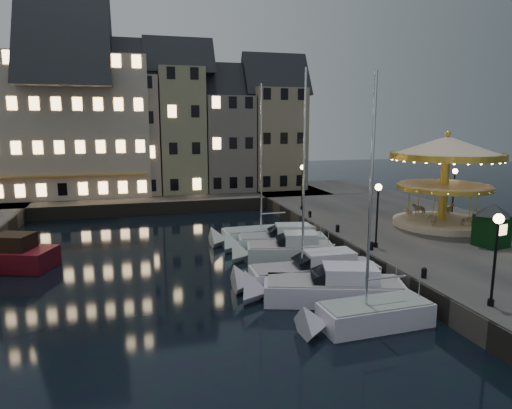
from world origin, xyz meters
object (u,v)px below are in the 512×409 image
object	(u,v)px
streetlamp_b	(378,206)
streetlamp_d	(454,186)
bollard_b	(371,245)
carousel	(446,164)
bollard_a	(424,272)
motorboat_f	(263,236)
motorboat_c	(308,274)
bollard_c	(338,228)
streetlamp_c	(302,181)
streetlamp_a	(496,247)
motorboat_a	(364,317)
motorboat_e	(276,242)
bollard_d	(310,214)
motorboat_d	(284,251)
motorboat_b	(325,289)
ticket_kiosk	(493,218)

from	to	relation	value
streetlamp_b	streetlamp_d	bearing A→B (deg)	31.78
bollard_b	carousel	distance (m)	11.00
bollard_a	streetlamp_d	bearing A→B (deg)	47.53
streetlamp_b	motorboat_f	size ratio (longest dim) A/B	0.37
streetlamp_b	motorboat_c	distance (m)	6.81
carousel	bollard_c	bearing A→B (deg)	178.46
streetlamp_d	bollard_c	bearing A→B (deg)	-168.14
streetlamp_c	streetlamp_d	world-z (taller)	same
streetlamp_a	bollard_b	size ratio (longest dim) A/B	7.32
motorboat_a	motorboat_e	size ratio (longest dim) A/B	1.39
bollard_d	motorboat_c	distance (m)	13.10
motorboat_d	motorboat_e	distance (m)	2.52
streetlamp_b	streetlamp_c	distance (m)	13.50
motorboat_d	carousel	bearing A→B (deg)	6.25
motorboat_d	motorboat_f	world-z (taller)	motorboat_f
streetlamp_c	motorboat_d	xyz separation A→B (m)	(-5.36, -10.72, -3.38)
streetlamp_c	motorboat_d	distance (m)	12.46
motorboat_d	motorboat_e	bearing A→B (deg)	84.19
streetlamp_a	streetlamp_c	world-z (taller)	same
motorboat_a	bollard_a	bearing A→B (deg)	24.41
motorboat_d	motorboat_c	bearing A→B (deg)	-92.24
streetlamp_d	streetlamp_c	bearing A→B (deg)	150.09
streetlamp_d	motorboat_f	xyz separation A→B (m)	(-16.72, 0.79, -3.49)
bollard_c	motorboat_d	bearing A→B (deg)	-160.12
motorboat_a	streetlamp_b	bearing A→B (deg)	57.55
motorboat_b	motorboat_c	bearing A→B (deg)	89.65
bollard_c	motorboat_b	distance (m)	10.44
bollard_b	motorboat_b	world-z (taller)	motorboat_b
bollard_b	bollard_d	world-z (taller)	same
bollard_c	motorboat_e	distance (m)	4.68
bollard_c	motorboat_e	size ratio (longest dim) A/B	0.08
streetlamp_c	motorboat_e	xyz separation A→B (m)	(-5.11, -8.21, -3.38)
motorboat_e	ticket_kiosk	bearing A→B (deg)	-29.32
bollard_a	bollard_c	bearing A→B (deg)	90.00
motorboat_b	ticket_kiosk	xyz separation A→B (m)	(12.99, 2.88, 2.57)
streetlamp_b	motorboat_d	size ratio (longest dim) A/B	0.60
motorboat_e	motorboat_f	xyz separation A→B (m)	(-0.31, 2.50, -0.11)
motorboat_c	motorboat_e	world-z (taller)	motorboat_c
motorboat_a	bollard_c	bearing A→B (deg)	70.19
streetlamp_d	carousel	bearing A→B (deg)	-138.57
bollard_b	ticket_kiosk	world-z (taller)	ticket_kiosk
bollard_c	motorboat_f	xyz separation A→B (m)	(-4.82, 3.29, -1.07)
streetlamp_b	bollard_b	xyz separation A→B (m)	(-0.60, -0.50, -2.41)
streetlamp_b	streetlamp_d	distance (m)	13.29
streetlamp_b	motorboat_e	size ratio (longest dim) A/B	0.56
streetlamp_a	bollard_b	xyz separation A→B (m)	(-0.60, 9.50, -2.41)
streetlamp_a	motorboat_a	xyz separation A→B (m)	(-5.12, 1.95, -3.48)
streetlamp_d	motorboat_d	distance (m)	17.52
motorboat_f	motorboat_b	bearing A→B (deg)	-90.72
bollard_d	motorboat_d	size ratio (longest dim) A/B	0.08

